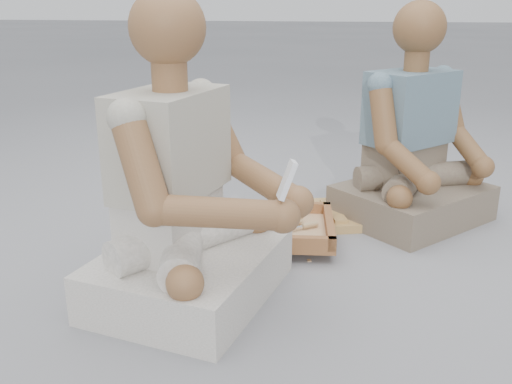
% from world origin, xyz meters
% --- Properties ---
extents(ground, '(60.00, 60.00, 0.00)m').
position_xyz_m(ground, '(0.00, 0.00, 0.00)').
color(ground, gray).
rests_on(ground, ground).
extents(carved_panel, '(0.67, 0.54, 0.04)m').
position_xyz_m(carved_panel, '(0.13, 0.64, 0.02)').
color(carved_panel, olive).
rests_on(carved_panel, ground).
extents(tool_tray, '(0.58, 0.49, 0.07)m').
position_xyz_m(tool_tray, '(-0.07, 0.34, 0.06)').
color(tool_tray, brown).
rests_on(tool_tray, carved_panel).
extents(chisel_0, '(0.14, 0.19, 0.02)m').
position_xyz_m(chisel_0, '(0.03, 0.39, 0.08)').
color(chisel_0, silver).
rests_on(chisel_0, tool_tray).
extents(chisel_1, '(0.19, 0.14, 0.02)m').
position_xyz_m(chisel_1, '(0.08, 0.35, 0.08)').
color(chisel_1, silver).
rests_on(chisel_1, tool_tray).
extents(chisel_2, '(0.14, 0.19, 0.02)m').
position_xyz_m(chisel_2, '(0.02, 0.35, 0.08)').
color(chisel_2, silver).
rests_on(chisel_2, tool_tray).
extents(chisel_3, '(0.18, 0.16, 0.02)m').
position_xyz_m(chisel_3, '(-0.05, 0.40, 0.07)').
color(chisel_3, silver).
rests_on(chisel_3, tool_tray).
extents(chisel_4, '(0.18, 0.15, 0.02)m').
position_xyz_m(chisel_4, '(-0.11, 0.23, 0.07)').
color(chisel_4, silver).
rests_on(chisel_4, tool_tray).
extents(chisel_5, '(0.22, 0.03, 0.02)m').
position_xyz_m(chisel_5, '(-0.00, 0.35, 0.07)').
color(chisel_5, silver).
rests_on(chisel_5, tool_tray).
extents(chisel_6, '(0.07, 0.22, 0.02)m').
position_xyz_m(chisel_6, '(-0.10, 0.36, 0.07)').
color(chisel_6, silver).
rests_on(chisel_6, tool_tray).
extents(chisel_7, '(0.17, 0.17, 0.02)m').
position_xyz_m(chisel_7, '(0.00, 0.19, 0.08)').
color(chisel_7, silver).
rests_on(chisel_7, tool_tray).
extents(wood_chip_0, '(0.02, 0.02, 0.00)m').
position_xyz_m(wood_chip_0, '(-0.13, 0.49, 0.00)').
color(wood_chip_0, tan).
rests_on(wood_chip_0, ground).
extents(wood_chip_1, '(0.02, 0.02, 0.00)m').
position_xyz_m(wood_chip_1, '(0.17, 0.61, 0.00)').
color(wood_chip_1, tan).
rests_on(wood_chip_1, ground).
extents(wood_chip_2, '(0.02, 0.02, 0.00)m').
position_xyz_m(wood_chip_2, '(0.12, 0.17, 0.00)').
color(wood_chip_2, tan).
rests_on(wood_chip_2, ground).
extents(wood_chip_3, '(0.02, 0.02, 0.00)m').
position_xyz_m(wood_chip_3, '(-0.00, 0.51, 0.00)').
color(wood_chip_3, tan).
rests_on(wood_chip_3, ground).
extents(wood_chip_4, '(0.02, 0.02, 0.00)m').
position_xyz_m(wood_chip_4, '(-0.14, 0.17, 0.00)').
color(wood_chip_4, tan).
rests_on(wood_chip_4, ground).
extents(wood_chip_5, '(0.02, 0.02, 0.00)m').
position_xyz_m(wood_chip_5, '(0.05, 0.49, 0.00)').
color(wood_chip_5, tan).
rests_on(wood_chip_5, ground).
extents(wood_chip_6, '(0.02, 0.02, 0.00)m').
position_xyz_m(wood_chip_6, '(-0.08, 0.56, 0.00)').
color(wood_chip_6, tan).
rests_on(wood_chip_6, ground).
extents(wood_chip_7, '(0.02, 0.02, 0.00)m').
position_xyz_m(wood_chip_7, '(0.02, 0.12, 0.00)').
color(wood_chip_7, tan).
rests_on(wood_chip_7, ground).
extents(wood_chip_8, '(0.02, 0.02, 0.00)m').
position_xyz_m(wood_chip_8, '(-0.31, 0.19, 0.00)').
color(wood_chip_8, tan).
rests_on(wood_chip_8, ground).
extents(wood_chip_9, '(0.02, 0.02, 0.00)m').
position_xyz_m(wood_chip_9, '(-0.40, 0.61, 0.00)').
color(wood_chip_9, tan).
rests_on(wood_chip_9, ground).
extents(wood_chip_10, '(0.02, 0.02, 0.00)m').
position_xyz_m(wood_chip_10, '(-0.30, 0.09, 0.00)').
color(wood_chip_10, tan).
rests_on(wood_chip_10, ground).
extents(wood_chip_11, '(0.02, 0.02, 0.00)m').
position_xyz_m(wood_chip_11, '(-0.07, 0.52, 0.00)').
color(wood_chip_11, tan).
rests_on(wood_chip_11, ground).
extents(craftsman, '(0.74, 0.75, 1.02)m').
position_xyz_m(craftsman, '(-0.27, -0.17, 0.35)').
color(craftsman, silver).
rests_on(craftsman, ground).
extents(companion, '(0.80, 0.80, 0.98)m').
position_xyz_m(companion, '(0.54, 0.73, 0.33)').
color(companion, '#706751').
rests_on(companion, ground).
extents(mobile_phone, '(0.07, 0.06, 0.12)m').
position_xyz_m(mobile_phone, '(0.08, -0.32, 0.48)').
color(mobile_phone, white).
rests_on(mobile_phone, craftsman).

